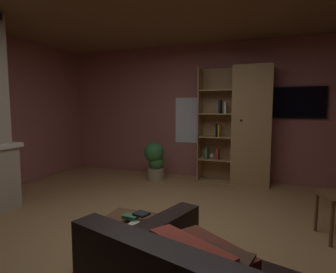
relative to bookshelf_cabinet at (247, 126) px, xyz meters
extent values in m
cube|color=#A37A4C|center=(-0.72, -2.54, -1.06)|extent=(6.18, 5.56, 0.02)
cube|color=#9E5B56|center=(-0.72, 0.27, 0.26)|extent=(6.30, 0.06, 2.61)
cube|color=white|center=(-1.08, 0.24, 0.08)|extent=(0.70, 0.01, 0.91)
cube|color=#A87F51|center=(0.09, -0.01, 0.01)|extent=(0.67, 0.38, 2.12)
cube|color=#A87F51|center=(-0.56, 0.17, 0.01)|extent=(0.62, 0.02, 2.12)
cube|color=#A87F51|center=(-0.86, -0.01, 0.01)|extent=(0.02, 0.38, 2.12)
sphere|color=black|center=(-0.08, -0.21, 0.12)|extent=(0.04, 0.04, 0.04)
cube|color=#A87F51|center=(-0.56, -0.01, -1.04)|extent=(0.62, 0.38, 0.02)
cube|color=#A87F51|center=(-0.56, -0.01, -0.63)|extent=(0.62, 0.38, 0.02)
cube|color=#A87F51|center=(-0.56, -0.01, -0.20)|extent=(0.62, 0.38, 0.02)
cube|color=#A87F51|center=(-0.56, -0.01, 0.22)|extent=(0.62, 0.38, 0.02)
cube|color=#A87F51|center=(-0.56, -0.01, 0.65)|extent=(0.62, 0.38, 0.02)
cube|color=beige|center=(-0.37, -0.06, 0.33)|extent=(0.04, 0.23, 0.20)
cube|color=#B22D2D|center=(-0.49, -0.06, -0.52)|extent=(0.03, 0.23, 0.19)
cube|color=black|center=(-0.51, -0.06, -0.08)|extent=(0.04, 0.23, 0.23)
cube|color=#387247|center=(-0.70, -0.06, -0.52)|extent=(0.04, 0.23, 0.20)
cube|color=gold|center=(-0.49, -0.06, -0.08)|extent=(0.05, 0.23, 0.22)
cube|color=black|center=(-0.47, -0.06, 0.35)|extent=(0.04, 0.23, 0.24)
sphere|color=beige|center=(-0.62, -0.01, -0.58)|extent=(0.10, 0.10, 0.10)
cube|color=brown|center=(-0.64, -3.12, -0.68)|extent=(0.69, 0.59, 0.05)
cube|color=brown|center=(-0.64, -3.12, -0.74)|extent=(0.63, 0.53, 0.08)
cube|color=brown|center=(-0.94, -3.38, -0.88)|extent=(0.07, 0.07, 0.35)
cube|color=brown|center=(-0.33, -3.38, -0.88)|extent=(0.07, 0.07, 0.35)
cube|color=brown|center=(-0.94, -2.87, -0.88)|extent=(0.07, 0.07, 0.35)
cube|color=brown|center=(-0.33, -2.87, -0.88)|extent=(0.07, 0.07, 0.35)
cube|color=beige|center=(-0.61, -3.17, -0.64)|extent=(0.14, 0.10, 0.03)
cube|color=#387247|center=(-0.71, -3.10, -0.61)|extent=(0.14, 0.09, 0.03)
cube|color=black|center=(-0.62, -3.06, -0.58)|extent=(0.14, 0.13, 0.02)
cylinder|color=brown|center=(0.92, -1.76, -0.82)|extent=(0.04, 0.04, 0.46)
cylinder|color=brown|center=(1.01, -2.11, -0.82)|extent=(0.04, 0.04, 0.46)
cylinder|color=#9E896B|center=(-1.63, -0.34, -0.94)|extent=(0.32, 0.32, 0.23)
sphere|color=#2D6B33|center=(-1.62, -0.32, -0.70)|extent=(0.29, 0.29, 0.29)
sphere|color=#2D6B33|center=(-1.66, -0.35, -0.51)|extent=(0.38, 0.38, 0.38)
cube|color=black|center=(0.80, 0.21, 0.43)|extent=(0.99, 0.05, 0.55)
cube|color=black|center=(0.80, 0.19, 0.43)|extent=(0.95, 0.01, 0.51)
camera|label=1|loc=(0.39, -5.15, 0.33)|focal=29.63mm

